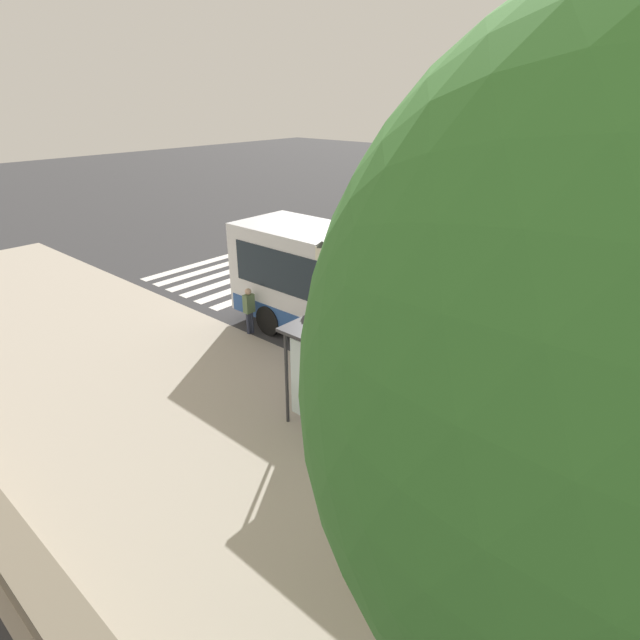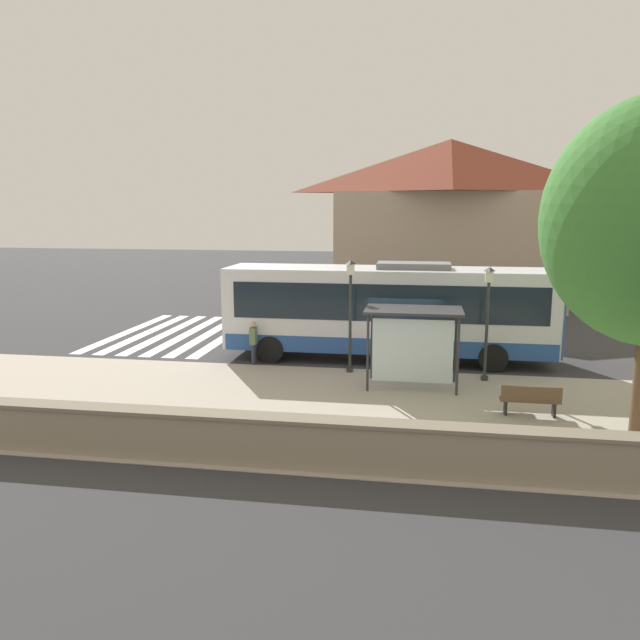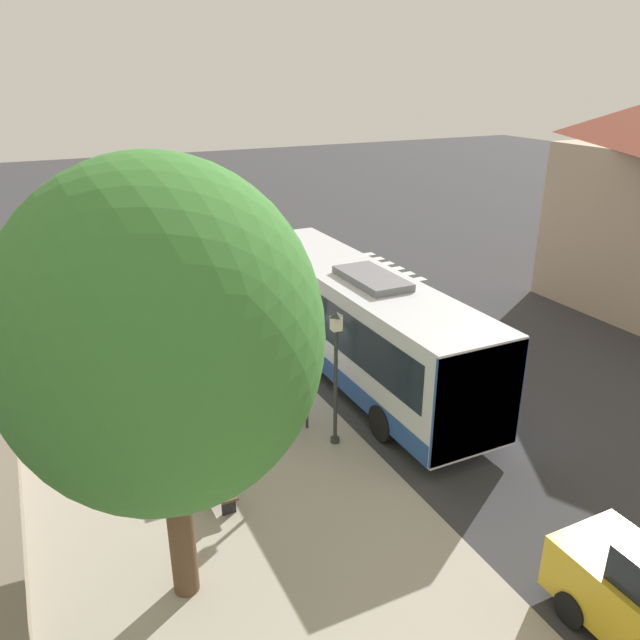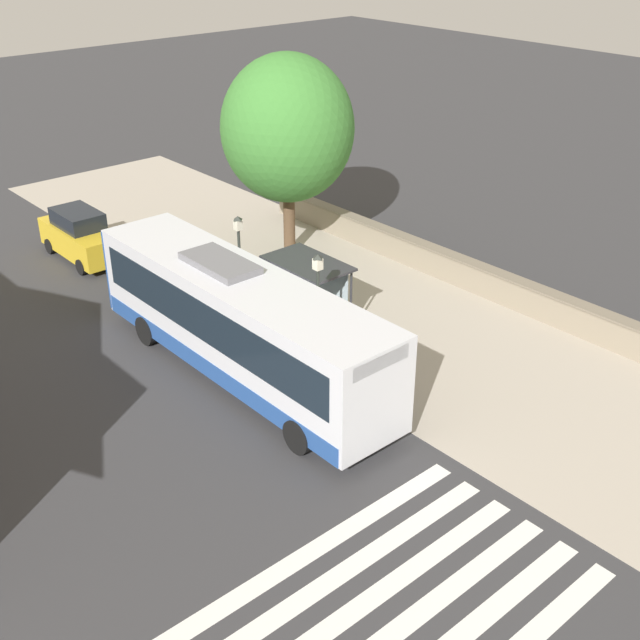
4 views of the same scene
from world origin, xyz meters
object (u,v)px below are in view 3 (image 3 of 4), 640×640
(street_lamp_near, at_px, (336,367))
(street_lamp_far, at_px, (279,306))
(bench, at_px, (217,481))
(bus_shelter, at_px, (256,347))
(bus, at_px, (356,320))
(shade_tree, at_px, (161,337))
(pedestrian, at_px, (256,309))

(street_lamp_near, relative_size, street_lamp_far, 0.97)
(street_lamp_near, bearing_deg, street_lamp_far, 86.01)
(bench, bearing_deg, bus_shelter, 55.38)
(bus, relative_size, bus_shelter, 4.00)
(bench, distance_m, shade_tree, 5.50)
(bus, distance_m, bus_shelter, 3.84)
(pedestrian, bearing_deg, bus, -71.19)
(bus_shelter, relative_size, pedestrian, 1.90)
(pedestrian, relative_size, shade_tree, 0.19)
(bus_shelter, xyz_separation_m, street_lamp_far, (1.58, 2.15, 0.22))
(bus, distance_m, street_lamp_near, 4.12)
(pedestrian, bearing_deg, bus_shelter, -110.17)
(bus, bearing_deg, bench, -144.74)
(bus, height_order, bench, bus)
(bus, distance_m, pedestrian, 5.09)
(street_lamp_far, bearing_deg, shade_tree, -123.76)
(street_lamp_near, xyz_separation_m, street_lamp_far, (0.31, 4.48, 0.07))
(bench, height_order, street_lamp_near, street_lamp_near)
(bus, xyz_separation_m, shade_tree, (-7.28, -6.54, 3.37))
(pedestrian, distance_m, street_lamp_near, 8.19)
(street_lamp_near, bearing_deg, shade_tree, -146.29)
(bus, relative_size, shade_tree, 1.46)
(bus_shelter, height_order, street_lamp_far, street_lamp_far)
(pedestrian, xyz_separation_m, shade_tree, (-5.67, -11.27, 4.34))
(bench, xyz_separation_m, street_lamp_far, (3.80, 5.36, 1.84))
(pedestrian, xyz_separation_m, bench, (-4.31, -8.92, -0.44))
(bus_shelter, relative_size, street_lamp_near, 0.80)
(bus_shelter, distance_m, pedestrian, 6.19)
(street_lamp_near, bearing_deg, bus_shelter, 118.58)
(pedestrian, height_order, shade_tree, shade_tree)
(pedestrian, xyz_separation_m, street_lamp_near, (-0.82, -8.04, 1.32))
(bus_shelter, distance_m, street_lamp_near, 2.66)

